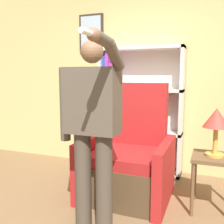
{
  "coord_description": "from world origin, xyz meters",
  "views": [
    {
      "loc": [
        0.86,
        -1.7,
        1.37
      ],
      "look_at": [
        -0.04,
        0.65,
        1.02
      ],
      "focal_mm": 42.0,
      "sensor_mm": 36.0,
      "label": 1
    }
  ],
  "objects": [
    {
      "name": "table_lamp",
      "position": [
        0.91,
        1.03,
        0.93
      ],
      "size": [
        0.26,
        0.26,
        0.48
      ],
      "color": "gold",
      "rests_on": "side_table"
    },
    {
      "name": "side_table",
      "position": [
        0.91,
        1.03,
        0.47
      ],
      "size": [
        0.43,
        0.43,
        0.58
      ],
      "color": "brown",
      "rests_on": "ground_plane"
    },
    {
      "name": "wall_back",
      "position": [
        -0.01,
        2.03,
        1.4
      ],
      "size": [
        8.0,
        0.11,
        2.8
      ],
      "color": "tan",
      "rests_on": "ground_plane"
    },
    {
      "name": "armchair",
      "position": [
        0.0,
        1.08,
        0.39
      ],
      "size": [
        0.95,
        0.88,
        1.29
      ],
      "color": "#4C3823",
      "rests_on": "ground_plane"
    },
    {
      "name": "bookcase",
      "position": [
        -0.18,
        1.87,
        0.88
      ],
      "size": [
        1.17,
        0.28,
        1.76
      ],
      "color": "silver",
      "rests_on": "ground_plane"
    },
    {
      "name": "person_standing",
      "position": [
        -0.09,
        0.3,
        0.96
      ],
      "size": [
        0.6,
        0.78,
        1.67
      ],
      "color": "#473D33",
      "rests_on": "ground_plane"
    }
  ]
}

